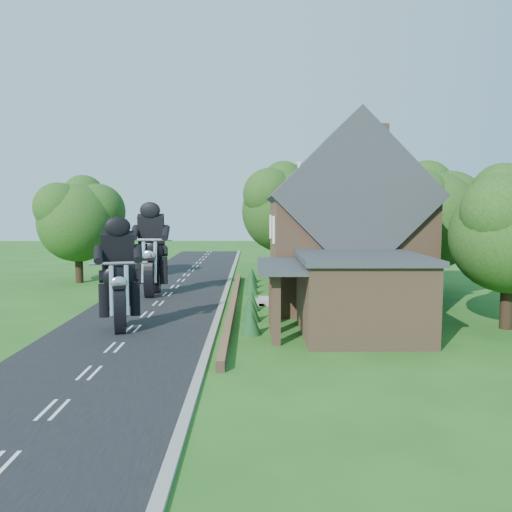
{
  "coord_description": "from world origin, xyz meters",
  "views": [
    {
      "loc": [
        5.39,
        -21.98,
        5.42
      ],
      "look_at": [
        5.55,
        5.14,
        2.8
      ],
      "focal_mm": 35.0,
      "sensor_mm": 36.0,
      "label": 1
    }
  ],
  "objects_px": {
    "motorcycle_lead": "(120,314)",
    "motorcycle_follow": "(152,282)",
    "garden_wall": "(233,303)",
    "house": "(344,227)",
    "annex": "(357,293)"
  },
  "relations": [
    {
      "from": "annex",
      "to": "motorcycle_lead",
      "type": "bearing_deg",
      "value": 177.25
    },
    {
      "from": "motorcycle_lead",
      "to": "motorcycle_follow",
      "type": "relative_size",
      "value": 0.87
    },
    {
      "from": "house",
      "to": "motorcycle_lead",
      "type": "height_order",
      "value": "house"
    },
    {
      "from": "garden_wall",
      "to": "annex",
      "type": "distance_m",
      "value": 8.19
    },
    {
      "from": "motorcycle_lead",
      "to": "motorcycle_follow",
      "type": "xyz_separation_m",
      "value": [
        -0.34,
        8.79,
        0.11
      ]
    },
    {
      "from": "garden_wall",
      "to": "motorcycle_lead",
      "type": "relative_size",
      "value": 13.57
    },
    {
      "from": "motorcycle_follow",
      "to": "house",
      "type": "bearing_deg",
      "value": 168.98
    },
    {
      "from": "garden_wall",
      "to": "motorcycle_follow",
      "type": "distance_m",
      "value": 6.24
    },
    {
      "from": "garden_wall",
      "to": "house",
      "type": "bearing_deg",
      "value": 9.17
    },
    {
      "from": "house",
      "to": "motorcycle_lead",
      "type": "xyz_separation_m",
      "value": [
        -10.98,
        -6.3,
        -3.59
      ]
    },
    {
      "from": "house",
      "to": "motorcycle_follow",
      "type": "xyz_separation_m",
      "value": [
        -11.33,
        2.49,
        -3.48
      ]
    },
    {
      "from": "annex",
      "to": "motorcycle_follow",
      "type": "bearing_deg",
      "value": 139.05
    },
    {
      "from": "garden_wall",
      "to": "annex",
      "type": "bearing_deg",
      "value": -46.16
    },
    {
      "from": "motorcycle_lead",
      "to": "annex",
      "type": "bearing_deg",
      "value": 162.49
    },
    {
      "from": "garden_wall",
      "to": "house",
      "type": "xyz_separation_m",
      "value": [
        6.19,
        1.0,
        4.14
      ]
    }
  ]
}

